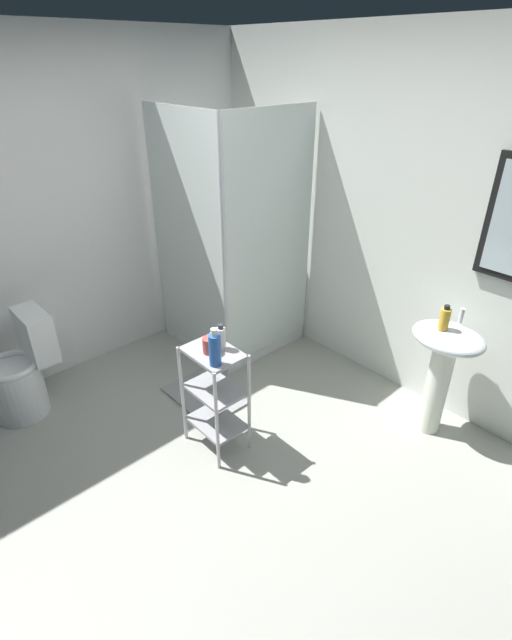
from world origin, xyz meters
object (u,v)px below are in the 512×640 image
Objects in this scene: rinse_cup at (209,345)px; bath_mat at (204,396)px; shower_stall at (232,297)px; storage_cart at (215,391)px; lotion_bottle_white at (221,338)px; shampoo_bottle_blue at (215,349)px; toilet at (22,374)px; hand_soap_bottle at (445,319)px; pedestal_sink at (443,360)px.

rinse_cup is 0.16× the size of bath_mat.
shower_stall is at bearing 123.76° from bath_mat.
lotion_bottle_white is (0.01, 0.06, 0.38)m from storage_cart.
shampoo_bottle_blue is 2.43× the size of rinse_cup.
bath_mat is (0.75, 1.03, -0.31)m from toilet.
toilet is 4.62× the size of hand_soap_bottle.
storage_cart is 0.35m from rinse_cup.
toilet is at bearing -126.07° from bath_mat.
shower_stall is at bearing 136.52° from shampoo_bottle_blue.
shower_stall is 12.15× the size of hand_soap_bottle.
shampoo_bottle_blue is at bearing -43.48° from shower_stall.
rinse_cup is at bearing -45.64° from shower_stall.
bath_mat is at bearing 151.18° from rinse_cup.
pedestal_sink is at bearing 53.32° from storage_cart.
lotion_bottle_white is (1.22, 0.86, 0.50)m from toilet.
pedestal_sink is at bearing 53.56° from rinse_cup.
storage_cart is at bearing -26.63° from bath_mat.
pedestal_sink is 1.35× the size of bath_mat.
hand_soap_bottle is 1.42m from shampoo_bottle_blue.
lotion_bottle_white reaches higher than storage_cart.
shower_stall is at bearing 79.87° from toilet.
hand_soap_bottle is at bearing 52.42° from lotion_bottle_white.
hand_soap_bottle is at bearing 53.77° from rinse_cup.
bath_mat is (-0.46, 0.23, -0.43)m from storage_cart.
hand_soap_bottle is (1.75, 0.25, 0.42)m from shower_stall.
hand_soap_bottle is at bearing -132.38° from pedestal_sink.
rinse_cup is at bearing -28.82° from bath_mat.
storage_cart is (0.90, -0.90, -0.03)m from shower_stall.
toilet is at bearing -146.83° from rinse_cup.
hand_soap_bottle is (2.06, 1.95, 0.57)m from toilet.
shampoo_bottle_blue is at bearing -120.86° from hand_soap_bottle.
storage_cart is 0.38m from lotion_bottle_white.
storage_cart is (-0.88, -1.19, -0.14)m from pedestal_sink.
storage_cart is at bearing 72.32° from rinse_cup.
storage_cart is at bearing -126.48° from hand_soap_bottle.
hand_soap_bottle is 1.68× the size of rinse_cup.
storage_cart is 0.43m from shampoo_bottle_blue.
hand_soap_bottle is (0.85, 1.15, 0.45)m from storage_cart.
pedestal_sink is at bearing 9.14° from shower_stall.
rinse_cup is (0.90, -0.92, 0.33)m from shower_stall.
shower_stall is 1.81m from pedestal_sink.
storage_cart is 1.50m from hand_soap_bottle.
shampoo_bottle_blue is (1.33, 0.73, 0.53)m from toilet.
shampoo_bottle_blue is 0.17m from lotion_bottle_white.
hand_soap_bottle is (-0.03, -0.04, 0.30)m from pedestal_sink.
shower_stall is 2.63× the size of toilet.
pedestal_sink is 3.40× the size of shampoo_bottle_blue.
shower_stall is 8.38× the size of shampoo_bottle_blue.
rinse_cup is at bearing -107.68° from storage_cart.
lotion_bottle_white is (-0.84, -1.09, -0.07)m from hand_soap_bottle.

